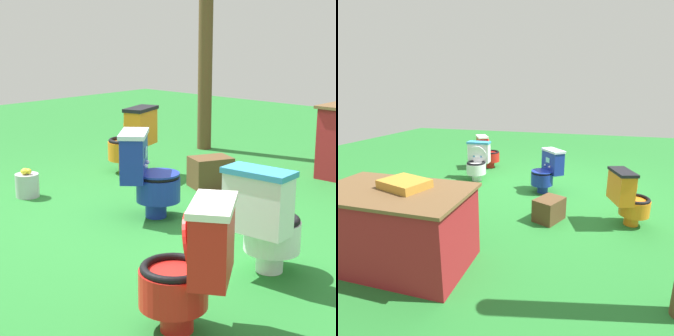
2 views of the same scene
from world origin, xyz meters
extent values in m
plane|color=#26752D|center=(0.00, 0.00, 0.00)|extent=(14.00, 14.00, 0.00)
cylinder|color=red|center=(1.46, -1.20, 0.07)|extent=(0.25, 0.25, 0.14)
cylinder|color=red|center=(1.45, -1.21, 0.24)|extent=(0.51, 0.51, 0.20)
torus|color=black|center=(1.45, -1.21, 0.35)|extent=(0.49, 0.49, 0.04)
cylinder|color=white|center=(1.45, -1.21, 0.30)|extent=(0.33, 0.33, 0.01)
cube|color=red|center=(1.62, -1.11, 0.51)|extent=(0.38, 0.45, 0.37)
cube|color=white|center=(1.62, -1.11, 0.71)|extent=(0.41, 0.48, 0.04)
cube|color=#8CE0E5|center=(1.53, -1.16, 0.56)|extent=(0.06, 0.10, 0.08)
cylinder|color=red|center=(1.53, -1.16, 0.49)|extent=(0.26, 0.35, 0.35)
sphere|color=white|center=(1.56, -1.22, 0.46)|extent=(0.04, 0.04, 0.04)
sphere|color=white|center=(1.49, -1.10, 0.46)|extent=(0.04, 0.04, 0.04)
cylinder|color=orange|center=(-1.22, 0.95, 0.07)|extent=(0.23, 0.23, 0.14)
cylinder|color=orange|center=(-1.24, 0.95, 0.24)|extent=(0.47, 0.47, 0.20)
torus|color=black|center=(-1.24, 0.95, 0.35)|extent=(0.45, 0.45, 0.04)
cylinder|color=black|center=(-1.24, 0.95, 0.30)|extent=(0.30, 0.30, 0.01)
cube|color=orange|center=(-1.05, 1.01, 0.51)|extent=(0.31, 0.45, 0.37)
cube|color=black|center=(-1.05, 1.01, 0.71)|extent=(0.34, 0.48, 0.04)
cube|color=#8CE0E5|center=(-1.15, 0.98, 0.56)|extent=(0.04, 0.11, 0.08)
cylinder|color=orange|center=(-1.15, 0.98, 0.49)|extent=(0.20, 0.36, 0.35)
sphere|color=black|center=(-1.13, 0.91, 0.46)|extent=(0.04, 0.04, 0.04)
sphere|color=black|center=(-1.17, 1.04, 0.46)|extent=(0.04, 0.04, 0.04)
cylinder|color=white|center=(1.39, -0.21, 0.07)|extent=(0.19, 0.19, 0.14)
cylinder|color=white|center=(1.39, -0.19, 0.24)|extent=(0.39, 0.39, 0.20)
torus|color=black|center=(1.39, -0.19, 0.35)|extent=(0.38, 0.38, 0.04)
cylinder|color=#338CBF|center=(1.39, -0.19, 0.30)|extent=(0.26, 0.26, 0.01)
cube|color=white|center=(1.40, -0.39, 0.51)|extent=(0.42, 0.22, 0.37)
cube|color=#338CBF|center=(1.40, -0.39, 0.71)|extent=(0.45, 0.24, 0.04)
cube|color=#8CE0E5|center=(1.40, -0.29, 0.56)|extent=(0.11, 0.02, 0.08)
cylinder|color=white|center=(1.40, -0.29, 0.49)|extent=(0.36, 0.11, 0.35)
sphere|color=#338CBF|center=(1.33, -0.29, 0.46)|extent=(0.04, 0.04, 0.04)
sphere|color=#338CBF|center=(1.47, -0.29, 0.46)|extent=(0.04, 0.04, 0.04)
cylinder|color=#192D9E|center=(0.07, 0.08, 0.07)|extent=(0.25, 0.25, 0.14)
cylinder|color=#192D9E|center=(0.08, 0.09, 0.24)|extent=(0.52, 0.52, 0.20)
torus|color=black|center=(0.08, 0.09, 0.35)|extent=(0.50, 0.50, 0.04)
cylinder|color=silver|center=(0.08, 0.09, 0.30)|extent=(0.34, 0.34, 0.01)
cube|color=#192D9E|center=(-0.07, -0.04, 0.51)|extent=(0.41, 0.44, 0.37)
cube|color=silver|center=(-0.07, -0.04, 0.71)|extent=(0.44, 0.47, 0.04)
cube|color=#8CE0E5|center=(0.01, 0.03, 0.56)|extent=(0.08, 0.09, 0.08)
cylinder|color=#192D9E|center=(0.08, 0.09, 0.37)|extent=(0.51, 0.51, 0.02)
sphere|color=silver|center=(-0.04, 0.08, 0.46)|extent=(0.04, 0.04, 0.04)
sphere|color=silver|center=(0.05, -0.02, 0.46)|extent=(0.04, 0.04, 0.04)
cylinder|color=brown|center=(-1.41, 2.50, 1.14)|extent=(0.18, 0.18, 2.27)
cube|color=brown|center=(-0.19, 1.12, 0.15)|extent=(0.43, 0.48, 0.30)
cylinder|color=#B7B7BF|center=(-1.23, -0.32, 0.11)|extent=(0.22, 0.22, 0.22)
ellipsoid|color=yellow|center=(-1.20, -0.32, 0.25)|extent=(0.07, 0.05, 0.05)
ellipsoid|color=yellow|center=(-1.21, -0.36, 0.25)|extent=(0.07, 0.05, 0.05)
ellipsoid|color=yellow|center=(-1.24, -0.33, 0.25)|extent=(0.07, 0.05, 0.05)
camera|label=1|loc=(3.37, -3.31, 1.59)|focal=63.01mm
camera|label=2|loc=(-0.62, 4.58, 1.66)|focal=30.05mm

